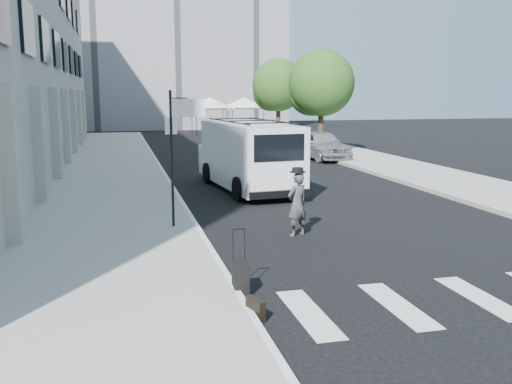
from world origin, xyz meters
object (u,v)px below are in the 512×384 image
briefcase (256,309)px  parked_car_b (256,132)px  parked_car_c (250,128)px  cargo_van (248,155)px  suitcase (240,278)px  businessman (297,204)px  parked_car_a (320,145)px

briefcase → parked_car_b: size_ratio=0.09×
parked_car_c → briefcase: bearing=-96.8°
cargo_van → parked_car_c: (6.02, 25.53, -0.54)m
suitcase → parked_car_c: (8.70, 36.63, 0.42)m
businessman → parked_car_b: businessman is taller
briefcase → parked_car_a: size_ratio=0.09×
cargo_van → briefcase: bearing=-108.2°
cargo_van → parked_car_b: 20.03m
parked_car_c → parked_car_b: bearing=-92.6°
cargo_van → parked_car_b: bearing=69.5°
parked_car_a → parked_car_c: 16.95m
parked_car_c → businessman: bearing=-94.9°
suitcase → parked_car_c: 37.65m
cargo_van → parked_car_b: (5.07, 19.37, -0.47)m
suitcase → parked_car_b: 31.44m
parked_car_a → parked_car_c: (-0.00, 16.95, -0.05)m
briefcase → parked_car_b: (7.75, 31.61, 0.64)m
suitcase → cargo_van: size_ratio=0.17×
parked_car_a → parked_car_c: bearing=83.9°
businessman → briefcase: size_ratio=3.70×
businessman → suitcase: businessman is taller
parked_car_a → cargo_van: bearing=-131.2°
suitcase → parked_car_c: bearing=80.4°
briefcase → parked_car_c: (8.70, 37.77, 0.57)m
suitcase → parked_car_a: 21.52m
briefcase → cargo_van: cargo_van is taller
suitcase → parked_car_a: bearing=69.9°
cargo_van → parked_car_a: 10.49m
businessman → parked_car_b: bearing=-125.5°
briefcase → suitcase: (0.00, 1.14, 0.15)m
parked_car_a → suitcase: bearing=-120.0°
parked_car_b → parked_car_c: parked_car_b is taller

